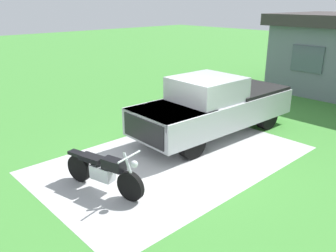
{
  "coord_description": "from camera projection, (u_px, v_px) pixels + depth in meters",
  "views": [
    {
      "loc": [
        6.12,
        -5.96,
        4.04
      ],
      "look_at": [
        -0.24,
        -0.03,
        0.9
      ],
      "focal_mm": 37.21,
      "sensor_mm": 36.0,
      "label": 1
    }
  ],
  "objects": [
    {
      "name": "ground_plane",
      "position": [
        175.0,
        159.0,
        9.41
      ],
      "size": [
        80.0,
        80.0,
        0.0
      ],
      "primitive_type": "plane",
      "color": "#408735"
    },
    {
      "name": "motorcycle",
      "position": [
        104.0,
        171.0,
        7.73
      ],
      "size": [
        2.18,
        0.87,
        1.09
      ],
      "color": "black",
      "rests_on": "ground"
    },
    {
      "name": "driveway_pad",
      "position": [
        175.0,
        159.0,
        9.41
      ],
      "size": [
        4.51,
        7.14,
        0.01
      ],
      "primitive_type": "cube",
      "color": "#B5B5B5",
      "rests_on": "ground"
    },
    {
      "name": "pickup_truck",
      "position": [
        216.0,
        105.0,
        10.91
      ],
      "size": [
        2.2,
        5.69,
        1.9
      ],
      "color": "black",
      "rests_on": "ground"
    }
  ]
}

